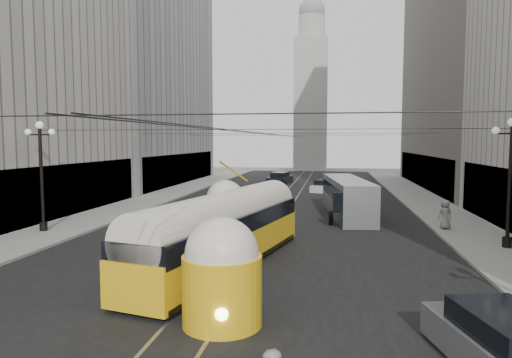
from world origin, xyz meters
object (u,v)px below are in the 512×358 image
(streetcar, at_px, (224,230))
(sedan_grey, at_px, (507,348))
(city_bus, at_px, (347,196))
(pedestrian_sidewalk_right, at_px, (445,214))

(streetcar, bearing_deg, sedan_grey, -42.64)
(city_bus, relative_size, sedan_grey, 2.12)
(city_bus, distance_m, sedan_grey, 22.21)
(streetcar, xyz_separation_m, city_bus, (5.60, 14.14, -0.11))
(pedestrian_sidewalk_right, bearing_deg, sedan_grey, 62.32)
(streetcar, distance_m, pedestrian_sidewalk_right, 14.78)
(city_bus, height_order, sedan_grey, city_bus)
(sedan_grey, xyz_separation_m, pedestrian_sidewalk_right, (2.68, 17.48, 0.35))
(streetcar, bearing_deg, pedestrian_sidewalk_right, 40.63)
(streetcar, distance_m, city_bus, 15.21)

